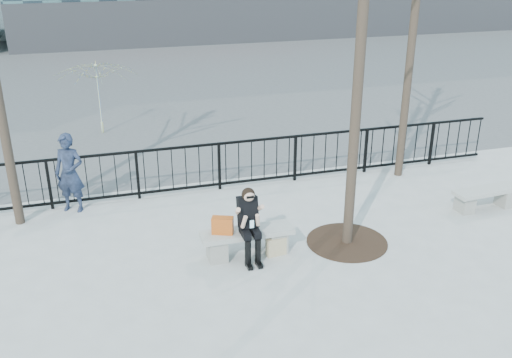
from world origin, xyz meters
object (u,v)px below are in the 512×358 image
object	(u,v)px
bench_second	(486,196)
seated_woman	(250,225)
standing_man	(70,173)
bench_main	(247,240)

from	to	relation	value
bench_second	seated_woman	bearing A→B (deg)	-177.94
bench_second	standing_man	size ratio (longest dim) A/B	0.90
standing_man	bench_second	bearing A→B (deg)	8.20
bench_main	bench_second	world-z (taller)	bench_main
bench_second	standing_man	xyz separation A→B (m)	(-8.26, 2.38, 0.56)
seated_woman	standing_man	distance (m)	4.19
bench_second	seated_woman	world-z (taller)	seated_woman
bench_main	standing_man	xyz separation A→B (m)	(-2.96, 2.80, 0.53)
seated_woman	standing_man	size ratio (longest dim) A/B	0.81
bench_main	seated_woman	bearing A→B (deg)	-90.00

